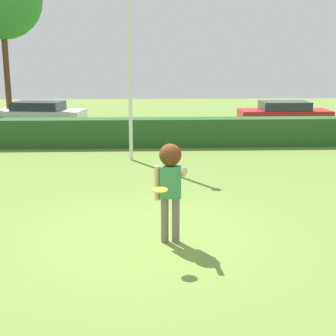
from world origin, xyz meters
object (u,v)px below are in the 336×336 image
(frisbee, at_px, (160,190))
(person, at_px, (170,178))
(parked_car_white, at_px, (39,113))
(parked_car_red, at_px, (284,113))
(lamppost, at_px, (129,46))

(frisbee, bearing_deg, person, 75.77)
(parked_car_white, relative_size, parked_car_red, 1.05)
(person, xyz_separation_m, lamppost, (-0.95, 7.17, 2.41))
(person, distance_m, lamppost, 7.62)
(person, bearing_deg, lamppost, 97.55)
(lamppost, bearing_deg, frisbee, -84.64)
(person, relative_size, parked_car_red, 0.43)
(frisbee, bearing_deg, parked_car_red, 67.36)
(lamppost, height_order, parked_car_red, lamppost)
(lamppost, distance_m, parked_car_white, 9.16)
(parked_car_red, bearing_deg, frisbee, -112.64)
(lamppost, bearing_deg, parked_car_red, 44.89)
(parked_car_red, bearing_deg, parked_car_white, 177.87)
(person, height_order, lamppost, lamppost)
(parked_car_white, bearing_deg, person, -69.17)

